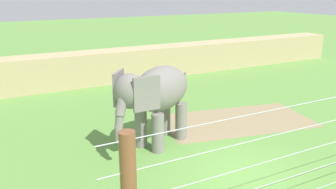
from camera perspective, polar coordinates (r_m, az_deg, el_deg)
name	(u,v)px	position (r m, az deg, el deg)	size (l,w,h in m)	color
ground_plane	(240,174)	(11.34, 11.59, -12.51)	(120.00, 120.00, 0.00)	#609342
dirt_patch	(237,121)	(15.55, 11.14, -4.18)	(6.33, 3.29, 0.01)	#937F5B
embankment_wall	(107,66)	(21.75, -9.87, 4.53)	(36.00, 1.80, 1.90)	tan
elephant	(156,94)	(12.32, -1.96, 0.09)	(3.65, 2.62, 2.94)	gray
enrichment_ball	(163,98)	(16.66, -0.76, -0.61)	(1.00, 1.00, 1.00)	gray
cable_fence	(328,163)	(8.79, 24.49, -10.15)	(10.51, 0.26, 3.44)	brown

